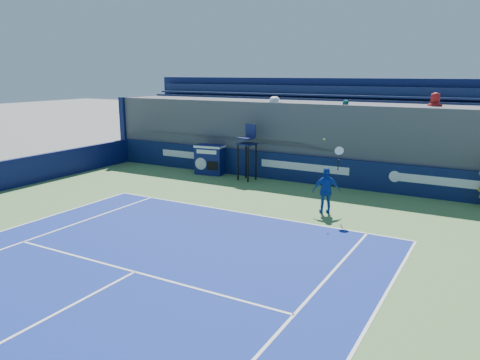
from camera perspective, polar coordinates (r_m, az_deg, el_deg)
The scene contains 5 objects.
back_hoarding at distance 20.29m, azimuth 7.83°, elevation 1.31°, with size 20.40×0.21×1.20m.
match_clock at distance 21.82m, azimuth -3.70°, elevation 2.60°, with size 1.41×0.89×1.40m.
umpire_chair at distance 20.45m, azimuth 0.92°, elevation 4.16°, with size 0.81×0.81×2.48m.
tennis_player at distance 15.93m, azimuth 10.48°, elevation -1.27°, with size 1.02×0.79×2.57m.
stadium_seating at distance 21.98m, azimuth 9.94°, elevation 5.39°, with size 21.00×4.05×4.40m.
Camera 1 is at (7.31, -1.39, 4.67)m, focal length 35.00 mm.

